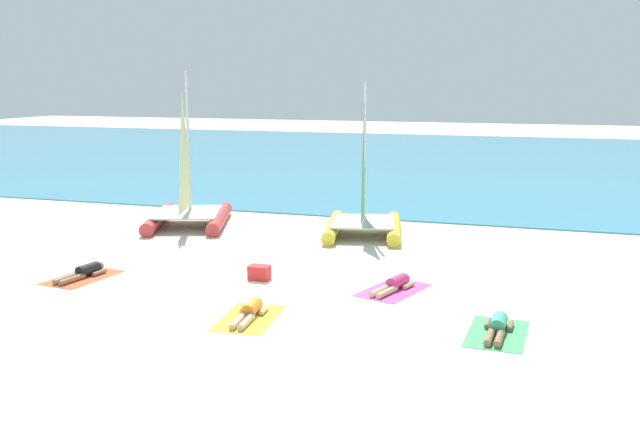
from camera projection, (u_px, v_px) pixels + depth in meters
ground_plane at (367, 220)px, 25.25m from camera, size 120.00×120.00×0.00m
ocean_water at (446, 160)px, 44.11m from camera, size 120.00×40.00×0.05m
sailboat_yellow at (363, 213)px, 22.68m from camera, size 3.06×4.10×4.82m
sailboat_red at (188, 203)px, 24.10m from camera, size 3.68×4.57×5.16m
towel_leftmost at (83, 277)px, 17.87m from camera, size 1.35×2.03×0.01m
sunbather_leftmost at (84, 272)px, 17.91m from camera, size 0.62×1.57×0.30m
towel_center_left at (249, 318)px, 14.84m from camera, size 1.28×2.00×0.01m
sunbather_center_left at (250, 311)px, 14.88m from camera, size 0.58×1.57×0.30m
towel_center_right at (393, 290)px, 16.81m from camera, size 1.63×2.14×0.01m
sunbather_center_right at (395, 284)px, 16.84m from camera, size 0.84×1.54×0.30m
towel_rightmost at (497, 333)px, 13.93m from camera, size 1.18×1.94×0.01m
sunbather_rightmost at (498, 326)px, 13.96m from camera, size 0.56×1.56×0.30m
cooler_box at (259, 273)px, 17.67m from camera, size 0.50×0.36×0.36m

